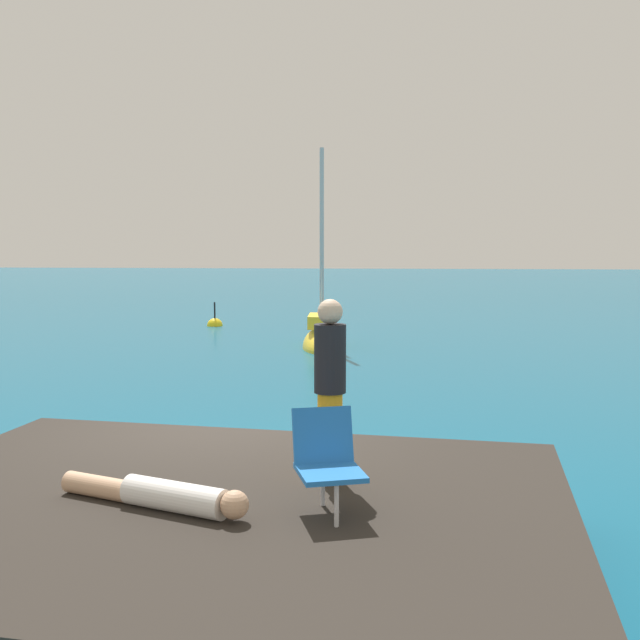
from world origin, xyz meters
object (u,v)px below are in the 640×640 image
object	(u,v)px
sailboat_near	(322,335)
marker_buoy	(215,326)
person_standing	(330,385)
person_sunbather	(161,495)
beach_chair	(327,457)

from	to	relation	value
sailboat_near	marker_buoy	size ratio (longest dim) A/B	5.41
sailboat_near	person_standing	size ratio (longest dim) A/B	3.77
person_sunbather	beach_chair	size ratio (longest dim) A/B	2.12
person_sunbather	marker_buoy	bearing A→B (deg)	-57.44
beach_chair	marker_buoy	world-z (taller)	beach_chair
sailboat_near	person_standing	bearing A→B (deg)	2.36
sailboat_near	person_standing	distance (m)	14.94
sailboat_near	person_standing	xyz separation A→B (m)	(1.44, -14.80, 1.37)
person_sunbather	person_standing	size ratio (longest dim) A/B	1.04
person_sunbather	person_standing	distance (m)	1.69
person_sunbather	marker_buoy	xyz separation A→B (m)	(-4.48, 20.60, -0.94)
sailboat_near	beach_chair	xyz separation A→B (m)	(1.48, -15.56, 0.95)
person_standing	marker_buoy	world-z (taller)	person_standing
person_standing	marker_buoy	bearing A→B (deg)	-115.92
sailboat_near	marker_buoy	xyz separation A→B (m)	(-4.32, 4.98, -0.32)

